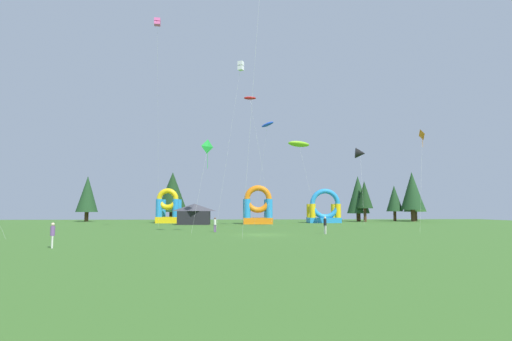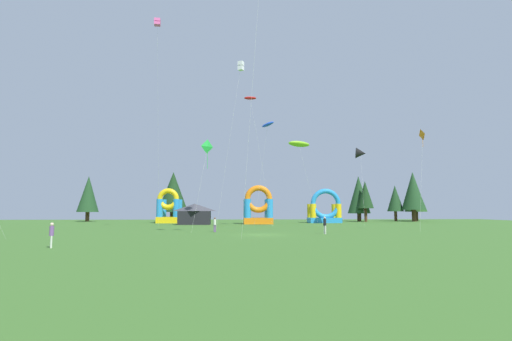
{
  "view_description": "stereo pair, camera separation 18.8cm",
  "coord_description": "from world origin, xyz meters",
  "px_view_note": "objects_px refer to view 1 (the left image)",
  "views": [
    {
      "loc": [
        -2.92,
        -39.53,
        2.48
      ],
      "look_at": [
        0.0,
        9.49,
        7.24
      ],
      "focal_mm": 28.17,
      "sensor_mm": 36.0,
      "label": 1
    },
    {
      "loc": [
        -2.73,
        -39.54,
        2.48
      ],
      "look_at": [
        0.0,
        9.49,
        7.24
      ],
      "focal_mm": 28.17,
      "sensor_mm": 36.0,
      "label": 2
    }
  ],
  "objects_px": {
    "kite_black_delta": "(360,153)",
    "kite_orange_diamond": "(423,136)",
    "kite_red_parafoil": "(250,98)",
    "person_midfield": "(215,223)",
    "inflatable_orange_dome": "(258,210)",
    "festival_tent": "(194,214)",
    "kite_pink_box": "(157,23)",
    "person_far_side": "(325,224)",
    "inflatable_yellow_castle": "(324,211)",
    "kite_blue_parafoil": "(267,125)",
    "kite_lime_parafoil": "(299,144)",
    "person_left_edge": "(53,233)",
    "inflatable_red_slide": "(169,211)",
    "kite_white_box": "(241,66)",
    "kite_green_diamond": "(208,148)"
  },
  "relations": [
    {
      "from": "person_far_side",
      "to": "inflatable_red_slide",
      "type": "height_order",
      "value": "inflatable_red_slide"
    },
    {
      "from": "person_left_edge",
      "to": "festival_tent",
      "type": "height_order",
      "value": "festival_tent"
    },
    {
      "from": "kite_white_box",
      "to": "kite_blue_parafoil",
      "type": "distance_m",
      "value": 10.57
    },
    {
      "from": "kite_black_delta",
      "to": "person_midfield",
      "type": "bearing_deg",
      "value": -140.08
    },
    {
      "from": "inflatable_orange_dome",
      "to": "festival_tent",
      "type": "bearing_deg",
      "value": -170.7
    },
    {
      "from": "kite_pink_box",
      "to": "inflatable_red_slide",
      "type": "bearing_deg",
      "value": 94.94
    },
    {
      "from": "kite_black_delta",
      "to": "inflatable_orange_dome",
      "type": "height_order",
      "value": "kite_black_delta"
    },
    {
      "from": "kite_orange_diamond",
      "to": "kite_blue_parafoil",
      "type": "xyz_separation_m",
      "value": [
        -17.12,
        13.86,
        4.08
      ]
    },
    {
      "from": "kite_red_parafoil",
      "to": "person_midfield",
      "type": "relative_size",
      "value": 12.15
    },
    {
      "from": "person_left_edge",
      "to": "inflatable_red_slide",
      "type": "distance_m",
      "value": 47.66
    },
    {
      "from": "kite_black_delta",
      "to": "inflatable_orange_dome",
      "type": "distance_m",
      "value": 19.43
    },
    {
      "from": "kite_red_parafoil",
      "to": "festival_tent",
      "type": "distance_m",
      "value": 21.01
    },
    {
      "from": "kite_blue_parafoil",
      "to": "inflatable_red_slide",
      "type": "distance_m",
      "value": 26.16
    },
    {
      "from": "kite_pink_box",
      "to": "inflatable_orange_dome",
      "type": "xyz_separation_m",
      "value": [
        13.65,
        20.66,
        -22.82
      ]
    },
    {
      "from": "kite_black_delta",
      "to": "person_left_edge",
      "type": "height_order",
      "value": "kite_black_delta"
    },
    {
      "from": "kite_black_delta",
      "to": "festival_tent",
      "type": "relative_size",
      "value": 2.42
    },
    {
      "from": "person_far_side",
      "to": "person_left_edge",
      "type": "relative_size",
      "value": 1.07
    },
    {
      "from": "kite_green_diamond",
      "to": "kite_lime_parafoil",
      "type": "bearing_deg",
      "value": 47.37
    },
    {
      "from": "kite_orange_diamond",
      "to": "inflatable_orange_dome",
      "type": "distance_m",
      "value": 30.62
    },
    {
      "from": "inflatable_orange_dome",
      "to": "inflatable_yellow_castle",
      "type": "bearing_deg",
      "value": 21.46
    },
    {
      "from": "kite_blue_parafoil",
      "to": "festival_tent",
      "type": "xyz_separation_m",
      "value": [
        -11.47,
        7.6,
        -13.48
      ]
    },
    {
      "from": "kite_white_box",
      "to": "kite_red_parafoil",
      "type": "distance_m",
      "value": 7.68
    },
    {
      "from": "kite_blue_parafoil",
      "to": "person_far_side",
      "type": "xyz_separation_m",
      "value": [
        4.17,
        -18.67,
        -14.15
      ]
    },
    {
      "from": "kite_lime_parafoil",
      "to": "person_left_edge",
      "type": "distance_m",
      "value": 37.59
    },
    {
      "from": "person_left_edge",
      "to": "inflatable_red_slide",
      "type": "xyz_separation_m",
      "value": [
        -0.07,
        47.64,
        1.25
      ]
    },
    {
      "from": "kite_orange_diamond",
      "to": "kite_lime_parafoil",
      "type": "bearing_deg",
      "value": 140.26
    },
    {
      "from": "kite_white_box",
      "to": "person_midfield",
      "type": "xyz_separation_m",
      "value": [
        -2.9,
        -7.2,
        -20.44
      ]
    },
    {
      "from": "kite_black_delta",
      "to": "inflatable_red_slide",
      "type": "distance_m",
      "value": 35.4
    },
    {
      "from": "kite_orange_diamond",
      "to": "person_left_edge",
      "type": "xyz_separation_m",
      "value": [
        -33.89,
        -18.54,
        -10.14
      ]
    },
    {
      "from": "festival_tent",
      "to": "kite_red_parafoil",
      "type": "bearing_deg",
      "value": -41.87
    },
    {
      "from": "kite_black_delta",
      "to": "kite_orange_diamond",
      "type": "bearing_deg",
      "value": -84.87
    },
    {
      "from": "person_midfield",
      "to": "inflatable_orange_dome",
      "type": "xyz_separation_m",
      "value": [
        6.23,
        23.99,
        1.46
      ]
    },
    {
      "from": "kite_pink_box",
      "to": "person_far_side",
      "type": "xyz_separation_m",
      "value": [
        18.71,
        -7.35,
        -24.19
      ]
    },
    {
      "from": "kite_white_box",
      "to": "person_left_edge",
      "type": "bearing_deg",
      "value": -116.71
    },
    {
      "from": "kite_green_diamond",
      "to": "person_midfield",
      "type": "bearing_deg",
      "value": 64.5
    },
    {
      "from": "kite_blue_parafoil",
      "to": "festival_tent",
      "type": "height_order",
      "value": "kite_blue_parafoil"
    },
    {
      "from": "kite_pink_box",
      "to": "festival_tent",
      "type": "relative_size",
      "value": 5.0
    },
    {
      "from": "kite_white_box",
      "to": "kite_lime_parafoil",
      "type": "xyz_separation_m",
      "value": [
        8.41,
        4.35,
        -9.64
      ]
    },
    {
      "from": "inflatable_orange_dome",
      "to": "inflatable_yellow_castle",
      "type": "distance_m",
      "value": 13.57
    },
    {
      "from": "person_left_edge",
      "to": "inflatable_red_slide",
      "type": "height_order",
      "value": "inflatable_red_slide"
    },
    {
      "from": "kite_orange_diamond",
      "to": "kite_white_box",
      "type": "relative_size",
      "value": 0.53
    },
    {
      "from": "kite_white_box",
      "to": "person_far_side",
      "type": "relative_size",
      "value": 12.6
    },
    {
      "from": "kite_blue_parafoil",
      "to": "kite_lime_parafoil",
      "type": "xyz_separation_m",
      "value": [
        4.2,
        -3.11,
        -3.44
      ]
    },
    {
      "from": "kite_blue_parafoil",
      "to": "kite_pink_box",
      "type": "distance_m",
      "value": 20.99
    },
    {
      "from": "person_midfield",
      "to": "kite_pink_box",
      "type": "bearing_deg",
      "value": -46.73
    },
    {
      "from": "kite_black_delta",
      "to": "kite_lime_parafoil",
      "type": "height_order",
      "value": "kite_black_delta"
    },
    {
      "from": "person_left_edge",
      "to": "inflatable_orange_dome",
      "type": "distance_m",
      "value": 44.67
    },
    {
      "from": "kite_red_parafoil",
      "to": "inflatable_orange_dome",
      "type": "distance_m",
      "value": 19.32
    },
    {
      "from": "kite_white_box",
      "to": "kite_blue_parafoil",
      "type": "relative_size",
      "value": 1.4
    },
    {
      "from": "kite_orange_diamond",
      "to": "person_left_edge",
      "type": "height_order",
      "value": "kite_orange_diamond"
    }
  ]
}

